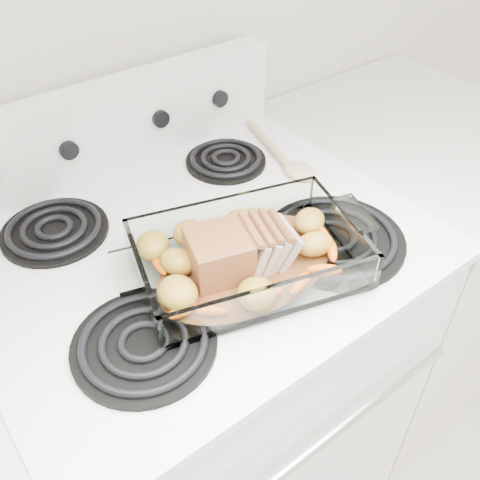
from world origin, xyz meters
TOP-DOWN VIEW (x-y plane):
  - electric_range at (0.00, 1.66)m, footprint 0.78×0.70m
  - counter_right at (0.67, 1.66)m, footprint 0.58×0.68m
  - baking_dish at (0.02, 1.53)m, footprint 0.35×0.23m
  - pork_roast at (-0.00, 1.53)m, footprint 0.17×0.09m
  - roast_vegetables at (0.02, 1.56)m, footprint 0.33×0.18m
  - wooden_spoon at (0.29, 1.74)m, footprint 0.08×0.26m

SIDE VIEW (x-z plane):
  - counter_right at x=0.67m, z-range 0.00..0.93m
  - electric_range at x=0.00m, z-range -0.08..1.04m
  - wooden_spoon at x=0.29m, z-range 0.94..0.95m
  - baking_dish at x=0.02m, z-range 0.93..1.00m
  - roast_vegetables at x=0.02m, z-range 0.95..0.99m
  - pork_roast at x=0.00m, z-range 0.95..1.03m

